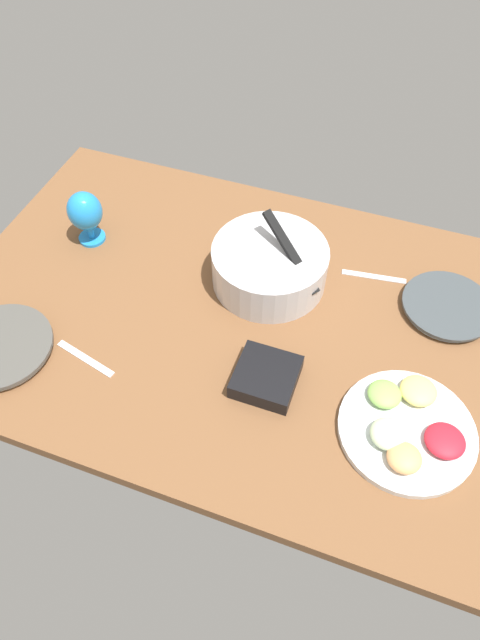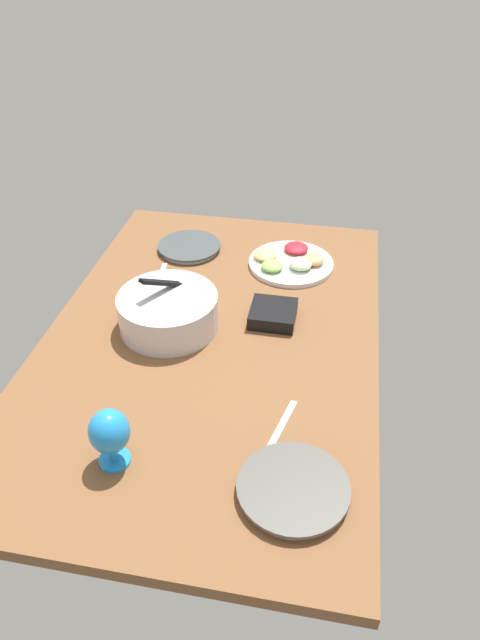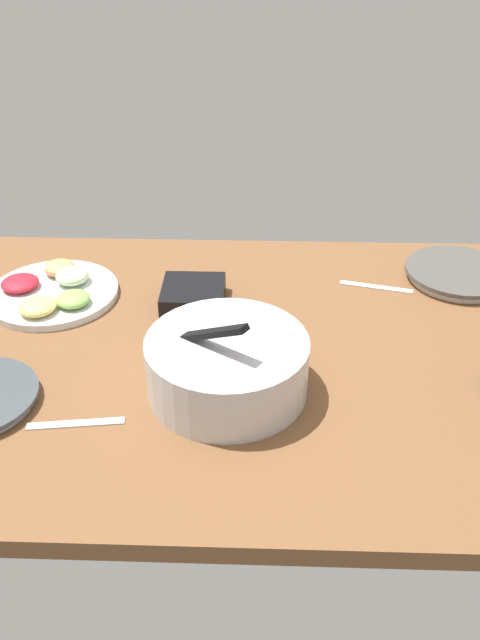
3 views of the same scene
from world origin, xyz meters
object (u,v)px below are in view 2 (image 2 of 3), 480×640
at_px(dinner_plate_left, 293,489).
at_px(hurricane_glass_blue, 110,433).
at_px(fruit_platter, 291,261).
at_px(square_bowl_black, 273,313).
at_px(mixing_bowl, 168,310).
at_px(dinner_plate_right, 189,247).

xyz_separation_m(dinner_plate_left, hurricane_glass_blue, (0.01, 0.44, 0.09)).
relative_size(fruit_platter, square_bowl_black, 2.13).
bearing_deg(square_bowl_black, mixing_bowl, 106.71).
height_order(dinner_plate_right, mixing_bowl, mixing_bowl).
bearing_deg(hurricane_glass_blue, fruit_platter, -17.90).
height_order(dinner_plate_left, fruit_platter, fruit_platter).
bearing_deg(fruit_platter, hurricane_glass_blue, 162.10).
bearing_deg(square_bowl_black, fruit_platter, -2.91).
bearing_deg(dinner_plate_left, hurricane_glass_blue, 88.30).
relative_size(dinner_plate_left, mixing_bowl, 0.84).
distance_m(dinner_plate_right, hurricane_glass_blue, 1.04).
distance_m(dinner_plate_right, fruit_platter, 0.40).
xyz_separation_m(dinner_plate_right, hurricane_glass_blue, (-1.03, -0.08, 0.09)).
bearing_deg(mixing_bowl, fruit_platter, -37.69).
xyz_separation_m(mixing_bowl, fruit_platter, (0.44, -0.34, -0.04)).
relative_size(dinner_plate_left, square_bowl_black, 1.81).
xyz_separation_m(hurricane_glass_blue, square_bowl_black, (0.65, -0.30, -0.08)).
height_order(dinner_plate_right, hurricane_glass_blue, hurricane_glass_blue).
relative_size(dinner_plate_left, dinner_plate_right, 1.10).
bearing_deg(fruit_platter, dinner_plate_right, 83.73).
distance_m(dinner_plate_left, hurricane_glass_blue, 0.45).
distance_m(dinner_plate_left, fruit_platter, 1.01).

